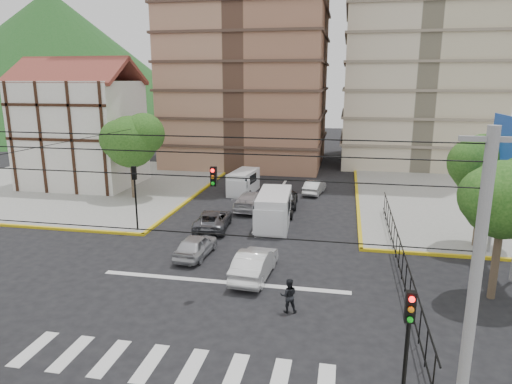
% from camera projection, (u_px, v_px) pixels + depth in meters
% --- Properties ---
extents(ground, '(160.00, 160.00, 0.00)m').
position_uv_depth(ground, '(216.00, 292.00, 22.27)').
color(ground, black).
rests_on(ground, ground).
extents(sidewalk_nw, '(26.00, 26.00, 0.15)m').
position_uv_depth(sidewalk_nw, '(77.00, 184.00, 45.06)').
color(sidewalk_nw, gray).
rests_on(sidewalk_nw, ground).
extents(crosswalk_stripes, '(12.00, 2.40, 0.01)m').
position_uv_depth(crosswalk_stripes, '(171.00, 366.00, 16.55)').
color(crosswalk_stripes, silver).
rests_on(crosswalk_stripes, ground).
extents(stop_line, '(13.00, 0.40, 0.01)m').
position_uv_depth(stop_line, '(223.00, 282.00, 23.41)').
color(stop_line, silver).
rests_on(stop_line, ground).
extents(tudor_building, '(10.80, 8.05, 12.23)m').
position_uv_depth(tudor_building, '(82.00, 132.00, 43.63)').
color(tudor_building, silver).
rests_on(tudor_building, ground).
extents(distant_hill, '(70.00, 70.00, 28.00)m').
position_uv_depth(distant_hill, '(55.00, 61.00, 95.93)').
color(distant_hill, '#1D521B').
rests_on(distant_hill, ground).
extents(park_fence, '(0.10, 22.50, 1.66)m').
position_uv_depth(park_fence, '(398.00, 270.00, 24.87)').
color(park_fence, black).
rests_on(park_fence, ground).
extents(billboard, '(0.36, 6.20, 8.10)m').
position_uv_depth(billboard, '(512.00, 160.00, 23.83)').
color(billboard, slate).
rests_on(billboard, ground).
extents(tree_park_a, '(4.41, 3.60, 6.83)m').
position_uv_depth(tree_park_a, '(506.00, 196.00, 20.53)').
color(tree_park_a, '#473828').
rests_on(tree_park_a, ground).
extents(tree_park_c, '(4.65, 3.80, 7.25)m').
position_uv_depth(tree_park_c, '(486.00, 163.00, 26.93)').
color(tree_park_c, '#473828').
rests_on(tree_park_c, ground).
extents(tree_tudor, '(5.39, 4.40, 7.43)m').
position_uv_depth(tree_tudor, '(132.00, 139.00, 38.51)').
color(tree_tudor, '#473828').
rests_on(tree_tudor, ground).
extents(traffic_light_se, '(0.28, 0.22, 4.40)m').
position_uv_depth(traffic_light_se, '(407.00, 339.00, 12.63)').
color(traffic_light_se, black).
rests_on(traffic_light_se, ground).
extents(traffic_light_nw, '(0.28, 0.22, 4.40)m').
position_uv_depth(traffic_light_nw, '(135.00, 187.00, 30.42)').
color(traffic_light_nw, black).
rests_on(traffic_light_nw, ground).
extents(traffic_light_hanging, '(18.00, 9.12, 0.92)m').
position_uv_depth(traffic_light_hanging, '(200.00, 184.00, 18.92)').
color(traffic_light_hanging, black).
rests_on(traffic_light_hanging, ground).
extents(utility_pole_se, '(1.40, 0.28, 9.00)m').
position_uv_depth(utility_pole_se, '(472.00, 310.00, 10.86)').
color(utility_pole_se, slate).
rests_on(utility_pole_se, ground).
extents(van_right_lane, '(2.46, 5.53, 2.44)m').
position_uv_depth(van_right_lane, '(273.00, 211.00, 31.85)').
color(van_right_lane, silver).
rests_on(van_right_lane, ground).
extents(van_left_lane, '(2.25, 4.69, 2.04)m').
position_uv_depth(van_left_lane, '(243.00, 183.00, 41.43)').
color(van_left_lane, silver).
rests_on(van_left_lane, ground).
extents(car_silver_front_left, '(1.82, 4.01, 1.33)m').
position_uv_depth(car_silver_front_left, '(196.00, 246.00, 26.68)').
color(car_silver_front_left, '#B9BABE').
rests_on(car_silver_front_left, ground).
extents(car_white_front_right, '(1.88, 4.66, 1.51)m').
position_uv_depth(car_white_front_right, '(255.00, 263.00, 23.86)').
color(car_white_front_right, white).
rests_on(car_white_front_right, ground).
extents(car_grey_mid_left, '(2.63, 4.89, 1.30)m').
position_uv_depth(car_grey_mid_left, '(213.00, 220.00, 31.69)').
color(car_grey_mid_left, '#57585E').
rests_on(car_grey_mid_left, ground).
extents(car_silver_rear_left, '(2.47, 5.13, 1.44)m').
position_uv_depth(car_silver_rear_left, '(252.00, 200.00, 36.44)').
color(car_silver_rear_left, silver).
rests_on(car_silver_rear_left, ground).
extents(car_darkgrey_mid_right, '(2.07, 4.53, 1.51)m').
position_uv_depth(car_darkgrey_mid_right, '(286.00, 197.00, 37.31)').
color(car_darkgrey_mid_right, black).
rests_on(car_darkgrey_mid_right, ground).
extents(car_white_rear_right, '(1.97, 4.05, 1.28)m').
position_uv_depth(car_white_rear_right, '(314.00, 187.00, 41.39)').
color(car_white_rear_right, silver).
rests_on(car_white_rear_right, ground).
extents(pedestrian_crosswalk, '(0.87, 0.74, 1.58)m').
position_uv_depth(pedestrian_crosswalk, '(289.00, 295.00, 20.24)').
color(pedestrian_crosswalk, black).
rests_on(pedestrian_crosswalk, ground).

